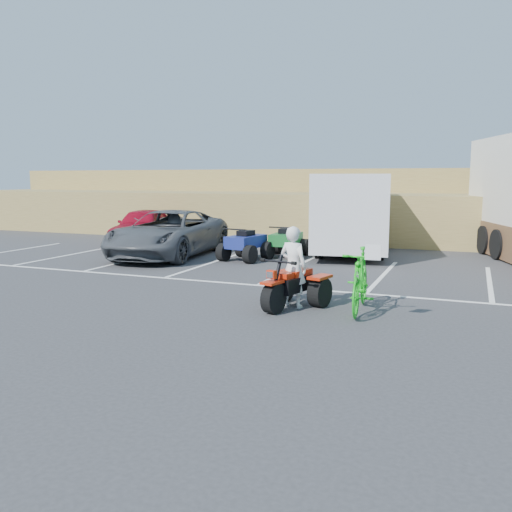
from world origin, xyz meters
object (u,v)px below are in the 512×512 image
at_px(cargo_trailer, 351,211).
at_px(quad_atv_blue, 246,260).
at_px(red_trike_atv, 289,308).
at_px(green_dirt_bike, 360,280).
at_px(grey_pickup, 168,233).
at_px(quad_atv_green, 286,257).
at_px(red_car, 143,226).
at_px(rider, 293,267).

xyz_separation_m(cargo_trailer, quad_atv_blue, (-2.82, -2.94, -1.51)).
xyz_separation_m(red_trike_atv, green_dirt_bike, (1.41, 0.26, 0.64)).
relative_size(grey_pickup, quad_atv_green, 3.38).
height_order(grey_pickup, cargo_trailer, cargo_trailer).
distance_m(green_dirt_bike, quad_atv_blue, 7.34).
distance_m(red_trike_atv, red_car, 12.25).
bearing_deg(rider, red_trike_atv, 90.00).
bearing_deg(red_car, green_dirt_bike, -51.07).
xyz_separation_m(red_trike_atv, grey_pickup, (-6.22, 5.61, 0.78)).
height_order(red_trike_atv, red_car, red_car).
relative_size(rider, green_dirt_bike, 0.79).
xyz_separation_m(green_dirt_bike, red_car, (-10.42, 8.01, 0.09)).
distance_m(red_trike_atv, green_dirt_bike, 1.57).
bearing_deg(cargo_trailer, grey_pickup, -161.71).
distance_m(rider, cargo_trailer, 8.59).
relative_size(red_car, quad_atv_blue, 2.57).
bearing_deg(green_dirt_bike, red_car, 138.04).
height_order(green_dirt_bike, quad_atv_green, green_dirt_bike).
relative_size(red_car, cargo_trailer, 0.68).
xyz_separation_m(rider, red_car, (-9.05, 8.13, -0.11)).
distance_m(cargo_trailer, quad_atv_blue, 4.34).
distance_m(quad_atv_blue, quad_atv_green, 1.55).
bearing_deg(grey_pickup, cargo_trailer, 23.45).
distance_m(red_trike_atv, rider, 0.86).
height_order(rider, cargo_trailer, cargo_trailer).
bearing_deg(quad_atv_blue, green_dirt_bike, -39.45).
bearing_deg(red_car, cargo_trailer, -10.66).
height_order(red_trike_atv, quad_atv_green, quad_atv_green).
bearing_deg(cargo_trailer, quad_atv_blue, -144.23).
distance_m(rider, green_dirt_bike, 1.39).
relative_size(rider, cargo_trailer, 0.27).
xyz_separation_m(grey_pickup, cargo_trailer, (5.64, 3.08, 0.73)).
xyz_separation_m(grey_pickup, quad_atv_green, (3.79, 1.35, -0.78)).
height_order(rider, green_dirt_bike, rider).
height_order(red_trike_atv, quad_atv_blue, quad_atv_blue).
relative_size(green_dirt_bike, quad_atv_blue, 1.27).
distance_m(rider, grey_pickup, 8.31).
xyz_separation_m(red_car, cargo_trailer, (8.43, 0.42, 0.78)).
distance_m(green_dirt_bike, cargo_trailer, 8.71).
height_order(grey_pickup, quad_atv_green, grey_pickup).
bearing_deg(rider, grey_pickup, -26.72).
relative_size(green_dirt_bike, grey_pickup, 0.38).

